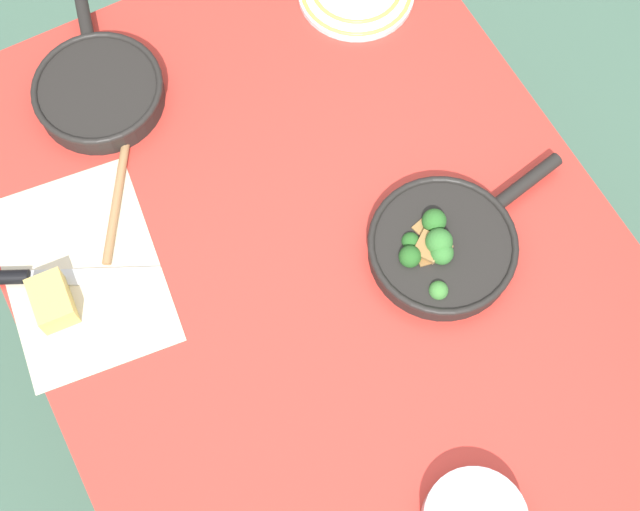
% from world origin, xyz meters
% --- Properties ---
extents(ground_plane, '(14.00, 14.00, 0.00)m').
position_xyz_m(ground_plane, '(0.00, 0.00, 0.00)').
color(ground_plane, '#476B56').
extents(dining_table_red, '(1.29, 0.97, 0.73)m').
position_xyz_m(dining_table_red, '(0.00, 0.00, 0.66)').
color(dining_table_red, red).
rests_on(dining_table_red, ground_plane).
extents(skillet_broccoli, '(0.25, 0.38, 0.07)m').
position_xyz_m(skillet_broccoli, '(0.08, 0.18, 0.76)').
color(skillet_broccoli, black).
rests_on(skillet_broccoli, dining_table_red).
extents(skillet_eggs, '(0.38, 0.23, 0.05)m').
position_xyz_m(skillet_eggs, '(-0.46, -0.20, 0.76)').
color(skillet_eggs, black).
rests_on(skillet_eggs, dining_table_red).
extents(wooden_spoon, '(0.30, 0.20, 0.02)m').
position_xyz_m(wooden_spoon, '(-0.34, -0.21, 0.74)').
color(wooden_spoon, '#A87A4C').
rests_on(wooden_spoon, dining_table_red).
extents(parchment_sheet, '(0.38, 0.29, 0.00)m').
position_xyz_m(parchment_sheet, '(-0.17, -0.36, 0.73)').
color(parchment_sheet, beige).
rests_on(parchment_sheet, dining_table_red).
extents(grater_knife, '(0.16, 0.28, 0.02)m').
position_xyz_m(grater_knife, '(-0.18, -0.42, 0.74)').
color(grater_knife, silver).
rests_on(grater_knife, dining_table_red).
extents(cheese_block, '(0.09, 0.06, 0.05)m').
position_xyz_m(cheese_block, '(-0.13, -0.42, 0.76)').
color(cheese_block, '#E0C15B').
rests_on(cheese_block, dining_table_red).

